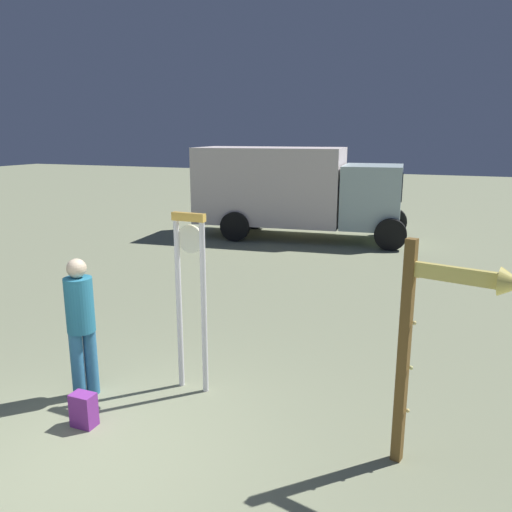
% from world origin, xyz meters
% --- Properties ---
extents(ground_plane, '(80.00, 80.00, 0.00)m').
position_xyz_m(ground_plane, '(0.00, 0.00, 0.00)').
color(ground_plane, gray).
extents(standing_clock, '(0.45, 0.12, 2.30)m').
position_xyz_m(standing_clock, '(0.23, 1.90, 1.38)').
color(standing_clock, white).
rests_on(standing_clock, ground_plane).
extents(arrow_sign, '(1.05, 0.41, 2.29)m').
position_xyz_m(arrow_sign, '(3.20, 1.26, 1.55)').
color(arrow_sign, brown).
rests_on(arrow_sign, ground_plane).
extents(person_near_clock, '(0.34, 0.34, 1.78)m').
position_xyz_m(person_near_clock, '(-0.94, 1.22, 0.99)').
color(person_near_clock, teal).
rests_on(person_near_clock, ground_plane).
extents(backpack, '(0.27, 0.22, 0.39)m').
position_xyz_m(backpack, '(-0.49, 0.65, 0.19)').
color(backpack, '#823094').
rests_on(backpack, ground_plane).
extents(box_truck_near, '(6.72, 3.00, 2.80)m').
position_xyz_m(box_truck_near, '(-1.72, 11.90, 1.54)').
color(box_truck_near, silver).
rests_on(box_truck_near, ground_plane).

